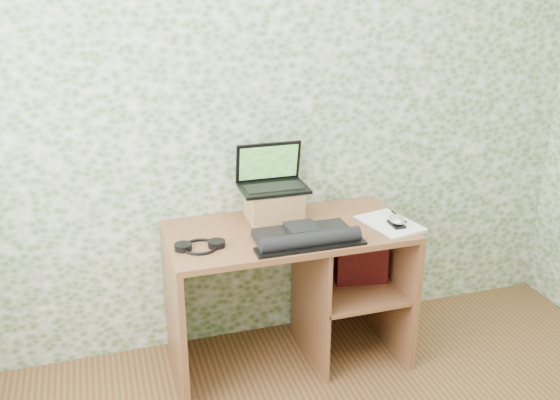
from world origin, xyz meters
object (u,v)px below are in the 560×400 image
object	(u,v)px
laptop	(272,177)
keyboard	(306,236)
riser	(274,204)
notepad	(390,224)
desk	(301,273)

from	to	relation	value
laptop	keyboard	xyz separation A→B (m)	(0.07, -0.34, -0.19)
riser	keyboard	world-z (taller)	riser
notepad	desk	bearing A→B (deg)	149.46
desk	notepad	xyz separation A→B (m)	(0.42, -0.13, 0.28)
laptop	notepad	distance (m)	0.64
desk	riser	world-z (taller)	riser
riser	keyboard	xyz separation A→B (m)	(0.07, -0.31, -0.05)
keyboard	notepad	distance (m)	0.47
desk	laptop	xyz separation A→B (m)	(-0.11, 0.15, 0.48)
laptop	desk	bearing A→B (deg)	-53.46
keyboard	notepad	xyz separation A→B (m)	(0.47, 0.06, -0.02)
laptop	riser	bearing A→B (deg)	-89.52
desk	notepad	world-z (taller)	notepad
riser	notepad	size ratio (longest dim) A/B	0.84
desk	laptop	distance (m)	0.52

